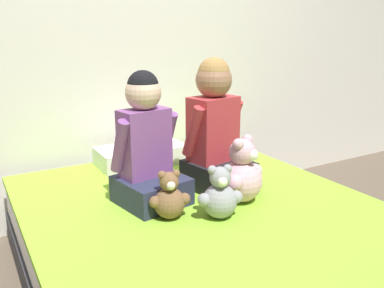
{
  "coord_description": "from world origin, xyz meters",
  "views": [
    {
      "loc": [
        -0.94,
        -1.46,
        1.22
      ],
      "look_at": [
        0.0,
        0.17,
        0.69
      ],
      "focal_mm": 38.0,
      "sensor_mm": 36.0,
      "label": 1
    }
  ],
  "objects_px": {
    "child_on_left": "(147,147)",
    "teddy_bear_between_children": "(220,196)",
    "bed": "(210,250)",
    "teddy_bear_held_by_left_child": "(169,198)",
    "pillow_at_headboard": "(141,155)",
    "child_on_right": "(215,130)",
    "teddy_bear_held_by_right_child": "(242,174)"
  },
  "relations": [
    {
      "from": "pillow_at_headboard",
      "to": "child_on_right",
      "type": "bearing_deg",
      "value": -71.6
    },
    {
      "from": "bed",
      "to": "teddy_bear_between_children",
      "type": "xyz_separation_m",
      "value": [
        -0.0,
        -0.08,
        0.31
      ]
    },
    {
      "from": "teddy_bear_held_by_left_child",
      "to": "child_on_left",
      "type": "bearing_deg",
      "value": 106.42
    },
    {
      "from": "bed",
      "to": "teddy_bear_held_by_right_child",
      "type": "xyz_separation_m",
      "value": [
        0.19,
        0.02,
        0.34
      ]
    },
    {
      "from": "child_on_left",
      "to": "teddy_bear_between_children",
      "type": "bearing_deg",
      "value": -69.15
    },
    {
      "from": "child_on_right",
      "to": "teddy_bear_held_by_right_child",
      "type": "relative_size",
      "value": 2.09
    },
    {
      "from": "child_on_left",
      "to": "teddy_bear_held_by_left_child",
      "type": "bearing_deg",
      "value": -99.2
    },
    {
      "from": "teddy_bear_between_children",
      "to": "teddy_bear_held_by_left_child",
      "type": "bearing_deg",
      "value": 168.23
    },
    {
      "from": "teddy_bear_held_by_right_child",
      "to": "pillow_at_headboard",
      "type": "xyz_separation_m",
      "value": [
        -0.19,
        0.79,
        -0.08
      ]
    },
    {
      "from": "teddy_bear_between_children",
      "to": "teddy_bear_held_by_right_child",
      "type": "bearing_deg",
      "value": 44.01
    },
    {
      "from": "teddy_bear_held_by_left_child",
      "to": "pillow_at_headboard",
      "type": "height_order",
      "value": "teddy_bear_held_by_left_child"
    },
    {
      "from": "bed",
      "to": "child_on_left",
      "type": "bearing_deg",
      "value": 129.23
    },
    {
      "from": "child_on_right",
      "to": "teddy_bear_held_by_right_child",
      "type": "distance_m",
      "value": 0.29
    },
    {
      "from": "child_on_left",
      "to": "pillow_at_headboard",
      "type": "xyz_separation_m",
      "value": [
        0.2,
        0.56,
        -0.22
      ]
    },
    {
      "from": "bed",
      "to": "child_on_left",
      "type": "relative_size",
      "value": 3.09
    },
    {
      "from": "teddy_bear_held_by_right_child",
      "to": "pillow_at_headboard",
      "type": "height_order",
      "value": "teddy_bear_held_by_right_child"
    },
    {
      "from": "teddy_bear_held_by_left_child",
      "to": "teddy_bear_held_by_right_child",
      "type": "height_order",
      "value": "teddy_bear_held_by_right_child"
    },
    {
      "from": "teddy_bear_between_children",
      "to": "child_on_left",
      "type": "bearing_deg",
      "value": 138.32
    },
    {
      "from": "child_on_left",
      "to": "child_on_right",
      "type": "relative_size",
      "value": 0.93
    },
    {
      "from": "bed",
      "to": "teddy_bear_between_children",
      "type": "distance_m",
      "value": 0.32
    },
    {
      "from": "child_on_right",
      "to": "pillow_at_headboard",
      "type": "bearing_deg",
      "value": 97.39
    },
    {
      "from": "teddy_bear_held_by_right_child",
      "to": "teddy_bear_between_children",
      "type": "xyz_separation_m",
      "value": [
        -0.2,
        -0.1,
        -0.03
      ]
    },
    {
      "from": "child_on_left",
      "to": "teddy_bear_held_by_left_child",
      "type": "height_order",
      "value": "child_on_left"
    },
    {
      "from": "teddy_bear_held_by_left_child",
      "to": "pillow_at_headboard",
      "type": "bearing_deg",
      "value": 90.99
    },
    {
      "from": "child_on_right",
      "to": "pillow_at_headboard",
      "type": "distance_m",
      "value": 0.64
    },
    {
      "from": "child_on_right",
      "to": "child_on_left",
      "type": "bearing_deg",
      "value": 169.38
    },
    {
      "from": "teddy_bear_between_children",
      "to": "child_on_right",
      "type": "bearing_deg",
      "value": 77.27
    },
    {
      "from": "child_on_right",
      "to": "pillow_at_headboard",
      "type": "xyz_separation_m",
      "value": [
        -0.19,
        0.56,
        -0.25
      ]
    },
    {
      "from": "teddy_bear_between_children",
      "to": "pillow_at_headboard",
      "type": "distance_m",
      "value": 0.89
    },
    {
      "from": "teddy_bear_held_by_right_child",
      "to": "teddy_bear_between_children",
      "type": "bearing_deg",
      "value": -176.86
    },
    {
      "from": "child_on_right",
      "to": "teddy_bear_between_children",
      "type": "distance_m",
      "value": 0.43
    },
    {
      "from": "teddy_bear_held_by_left_child",
      "to": "teddy_bear_between_children",
      "type": "bearing_deg",
      "value": -13.63
    }
  ]
}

